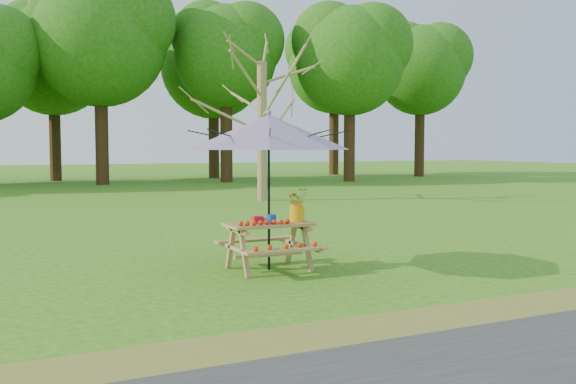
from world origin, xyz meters
name	(u,v)px	position (x,y,z in m)	size (l,w,h in m)	color
bare_tree	(262,4)	(8.90, 11.48, 6.33)	(6.88, 6.88, 10.43)	#8D6F4D
picnic_table	(269,247)	(4.20, 0.50, 0.33)	(1.20, 1.32, 0.67)	olive
patio_umbrella	(269,132)	(4.20, 0.50, 1.95)	(3.00, 3.00, 2.26)	black
produce_bins	(264,219)	(4.14, 0.51, 0.72)	(0.29, 0.39, 0.13)	red
tomatoes_row	(264,222)	(4.05, 0.32, 0.71)	(0.77, 0.13, 0.07)	red
flower_bucket	(297,204)	(4.65, 0.51, 0.93)	(0.30, 0.26, 0.48)	#F2AA0C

